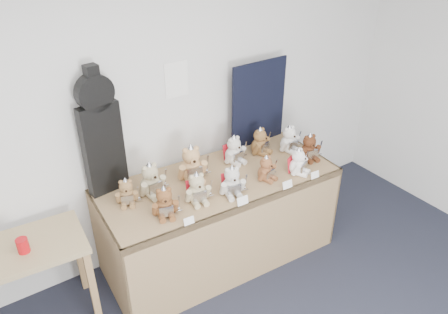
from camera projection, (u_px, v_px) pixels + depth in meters
room_shell at (177, 80)px, 3.54m from camera, size 6.00×6.00×6.00m
display_table at (224, 201)px, 3.66m from camera, size 2.04×0.94×0.83m
side_table at (18, 264)px, 3.04m from camera, size 0.97×0.58×0.77m
guitar_case at (101, 133)px, 3.25m from camera, size 0.32×0.13×1.03m
navy_board at (259, 103)px, 4.00m from camera, size 0.60×0.03×0.80m
red_cup at (23, 246)px, 2.94m from camera, size 0.08×0.08×0.11m
teddy_front_far_left at (165, 203)px, 3.16m from camera, size 0.22×0.21×0.27m
teddy_front_left at (197, 189)px, 3.31m from camera, size 0.23×0.21×0.28m
teddy_front_centre at (232, 182)px, 3.39m from camera, size 0.23×0.21×0.28m
teddy_front_right at (266, 169)px, 3.59m from camera, size 0.20×0.18×0.24m
teddy_front_far_right at (298, 162)px, 3.67m from camera, size 0.22×0.21×0.26m
teddy_front_end at (309, 148)px, 3.87m from camera, size 0.22×0.19×0.27m
teddy_back_left at (151, 181)px, 3.39m from camera, size 0.25×0.21×0.31m
teddy_back_centre_left at (192, 165)px, 3.57m from camera, size 0.28×0.25×0.34m
teddy_back_centre_right at (234, 151)px, 3.82m from camera, size 0.23×0.20×0.28m
teddy_back_right at (260, 142)px, 3.96m from camera, size 0.23×0.22×0.28m
teddy_back_end at (289, 140)px, 4.00m from camera, size 0.23×0.19×0.28m
teddy_back_far_left at (127, 193)px, 3.30m from camera, size 0.19×0.19×0.24m
entry_card_a at (189, 221)px, 3.11m from camera, size 0.08×0.02×0.06m
entry_card_b at (243, 201)px, 3.31m from camera, size 0.10×0.03×0.07m
entry_card_c at (287, 185)px, 3.50m from camera, size 0.09×0.02×0.07m
entry_card_d at (315, 175)px, 3.63m from camera, size 0.08×0.02×0.06m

